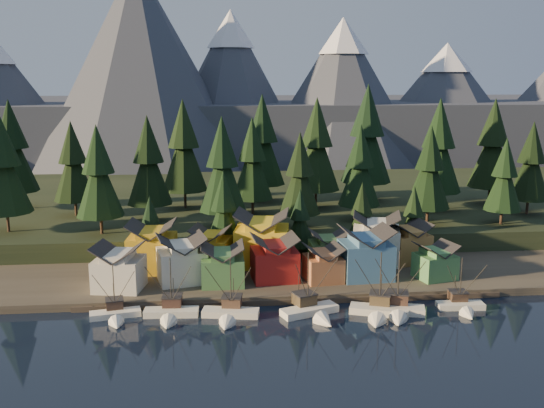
{
  "coord_description": "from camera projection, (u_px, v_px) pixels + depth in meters",
  "views": [
    {
      "loc": [
        -14.08,
        -90.49,
        41.14
      ],
      "look_at": [
        -2.3,
        30.0,
        15.94
      ],
      "focal_mm": 40.0,
      "sensor_mm": 36.0,
      "label": 1
    }
  ],
  "objects": [
    {
      "name": "tree_hill_9",
      "position": [
        360.0,
        168.0,
        149.66
      ],
      "size": [
        10.42,
        10.42,
        24.27
      ],
      "color": "#332319",
      "rests_on": "hillside"
    },
    {
      "name": "tree_hill_2",
      "position": [
        99.0,
        175.0,
        136.83
      ],
      "size": [
        10.81,
        10.81,
        25.18
      ],
      "color": "#332319",
      "rests_on": "hillside"
    },
    {
      "name": "boat_0",
      "position": [
        115.0,
        308.0,
        105.22
      ],
      "size": [
        9.34,
        9.86,
        10.35
      ],
      "rotation": [
        0.0,
        0.0,
        0.2
      ],
      "color": "white",
      "rests_on": "ground"
    },
    {
      "name": "tree_hill_7",
      "position": [
        300.0,
        177.0,
        141.45
      ],
      "size": [
        9.91,
        9.91,
        23.08
      ],
      "color": "#332319",
      "rests_on": "hillside"
    },
    {
      "name": "house_back_1",
      "position": [
        211.0,
        246.0,
        128.45
      ],
      "size": [
        9.57,
        9.64,
        8.84
      ],
      "rotation": [
        0.0,
        0.0,
        -0.25
      ],
      "color": "gold",
      "rests_on": "shore_strip"
    },
    {
      "name": "tree_hill_17",
      "position": [
        531.0,
        164.0,
        156.95
      ],
      "size": [
        10.47,
        10.47,
        24.4
      ],
      "color": "#332319",
      "rests_on": "hillside"
    },
    {
      "name": "house_front_0",
      "position": [
        119.0,
        266.0,
        115.28
      ],
      "size": [
        10.1,
        9.71,
        8.8
      ],
      "rotation": [
        0.0,
        0.0,
        -0.17
      ],
      "color": "beige",
      "rests_on": "shore_strip"
    },
    {
      "name": "boat_2",
      "position": [
        230.0,
        307.0,
        105.36
      ],
      "size": [
        10.58,
        11.2,
        11.61
      ],
      "rotation": [
        0.0,
        0.0,
        -0.18
      ],
      "color": "silver",
      "rests_on": "ground"
    },
    {
      "name": "boat_5",
      "position": [
        398.0,
        302.0,
        106.73
      ],
      "size": [
        10.28,
        10.94,
        12.64
      ],
      "rotation": [
        0.0,
        0.0,
        -0.27
      ],
      "color": "silver",
      "rests_on": "ground"
    },
    {
      "name": "tree_shore_4",
      "position": [
        413.0,
        217.0,
        137.75
      ],
      "size": [
        6.85,
        6.85,
        15.95
      ],
      "color": "#332319",
      "rests_on": "shore_strip"
    },
    {
      "name": "house_front_2",
      "position": [
        223.0,
        263.0,
        118.3
      ],
      "size": [
        8.24,
        8.31,
        8.04
      ],
      "rotation": [
        0.0,
        0.0,
        -0.0
      ],
      "color": "#437740",
      "rests_on": "shore_strip"
    },
    {
      "name": "house_front_3",
      "position": [
        275.0,
        257.0,
        120.76
      ],
      "size": [
        9.48,
        9.1,
        8.98
      ],
      "rotation": [
        0.0,
        0.0,
        0.08
      ],
      "color": "maroon",
      "rests_on": "shore_strip"
    },
    {
      "name": "tree_hill_0",
      "position": [
        3.0,
        167.0,
        138.35
      ],
      "size": [
        11.91,
        11.91,
        27.74
      ],
      "color": "#332319",
      "rests_on": "hillside"
    },
    {
      "name": "tree_shore_1",
      "position": [
        224.0,
        211.0,
        133.2
      ],
      "size": [
        8.59,
        8.59,
        20.01
      ],
      "color": "#332319",
      "rests_on": "shore_strip"
    },
    {
      "name": "boat_4",
      "position": [
        379.0,
        303.0,
        106.23
      ],
      "size": [
        11.08,
        11.62,
        12.47
      ],
      "rotation": [
        0.0,
        0.0,
        -0.34
      ],
      "color": "silver",
      "rests_on": "ground"
    },
    {
      "name": "tree_hill_4",
      "position": [
        184.0,
        149.0,
        164.33
      ],
      "size": [
        12.82,
        12.82,
        29.87
      ],
      "color": "#332319",
      "rests_on": "hillside"
    },
    {
      "name": "tree_hill_8",
      "position": [
        317.0,
        148.0,
        164.79
      ],
      "size": [
        13.0,
        13.0,
        30.28
      ],
      "color": "#332319",
      "rests_on": "hillside"
    },
    {
      "name": "house_back_4",
      "position": [
        376.0,
        237.0,
        132.24
      ],
      "size": [
        12.0,
        11.72,
        10.81
      ],
      "rotation": [
        0.0,
        0.0,
        -0.26
      ],
      "color": "silver",
      "rests_on": "shore_strip"
    },
    {
      "name": "tree_shore_2",
      "position": [
        300.0,
        220.0,
        135.3
      ],
      "size": [
        6.73,
        6.73,
        15.68
      ],
      "color": "#332319",
      "rests_on": "shore_strip"
    },
    {
      "name": "house_front_5",
      "position": [
        366.0,
        252.0,
        121.82
      ],
      "size": [
        10.4,
        9.56,
        10.37
      ],
      "rotation": [
        0.0,
        0.0,
        0.06
      ],
      "color": "teal",
      "rests_on": "shore_strip"
    },
    {
      "name": "tree_hill_5",
      "position": [
        222.0,
        168.0,
        141.27
      ],
      "size": [
        11.49,
        11.49,
        26.76
      ],
      "color": "#332319",
      "rests_on": "hillside"
    },
    {
      "name": "tree_hill_16",
      "position": [
        12.0,
        150.0,
        162.88
      ],
      "size": [
        12.8,
        12.8,
        29.81
      ],
      "color": "#332319",
      "rests_on": "hillside"
    },
    {
      "name": "dock",
      "position": [
        291.0,
        299.0,
        113.87
      ],
      "size": [
        80.0,
        4.0,
        1.0
      ],
      "primitive_type": "cube",
      "color": "#463C32",
      "rests_on": "ground"
    },
    {
      "name": "house_back_5",
      "position": [
        409.0,
        241.0,
        132.59
      ],
      "size": [
        9.34,
        9.42,
        8.88
      ],
      "rotation": [
        0.0,
        0.0,
        0.2
      ],
      "color": "#A3763A",
      "rests_on": "shore_strip"
    },
    {
      "name": "tree_hill_10",
      "position": [
        367.0,
        138.0,
        173.73
      ],
      "size": [
        14.47,
        14.47,
        33.72
      ],
      "color": "#332319",
      "rests_on": "hillside"
    },
    {
      "name": "tree_shore_0",
      "position": [
        151.0,
        226.0,
        132.26
      ],
      "size": [
        6.34,
        6.34,
        14.78
      ],
      "color": "#332319",
      "rests_on": "shore_strip"
    },
    {
      "name": "house_front_6",
      "position": [
        435.0,
        260.0,
        121.73
      ],
      "size": [
        8.68,
        8.4,
        7.21
      ],
      "rotation": [
        0.0,
        0.0,
        0.25
      ],
      "color": "#478448",
      "rests_on": "shore_strip"
    },
    {
      "name": "house_back_2",
      "position": [
        262.0,
        237.0,
        129.89
      ],
      "size": [
        12.73,
        11.98,
        11.83
      ],
      "rotation": [
        0.0,
        0.0,
        -0.17
      ],
      "color": "yellow",
      "rests_on": "shore_strip"
    },
    {
      "name": "hillside",
      "position": [
        260.0,
        206.0,
        184.98
      ],
      "size": [
        420.0,
        100.0,
        6.0
      ],
      "primitive_type": "cube",
      "color": "black",
      "rests_on": "ground"
    },
    {
      "name": "boat_1",
      "position": [
        170.0,
        306.0,
        105.62
      ],
      "size": [
        9.93,
        10.72,
        11.59
      ],
      "rotation": [
        0.0,
        0.0,
        -0.06
      ],
      "color": "silver",
      "rests_on": "ground"
    },
    {
      "name": "house_front_4",
      "position": [
        323.0,
        262.0,
        120.3
      ],
      "size": [
        7.82,
        8.31,
        7.14
      ],
      "rotation": [
        0.0,
        0.0,
        0.12
      ],
      "color": "#AC673D",
      "rests_on": "shore_strip"
    },
    {
      "name": "mountain_ridge",
      "position": [
        232.0,
        109.0,
        300.31
      ],
      "size": [
        560.0,
        190.0,
        90.0
      ],
      "color": "#4A5060",
      "rests_on": "ground"
    },
    {
      "name": "shore_strip",
      "position": [
        278.0,
        261.0,
        136.72
      ],
      "size": [
        400.0,
        50.0,
        1.5
      ],
      "primitive_type": "cube",
      "color": "#362F27",
      "rests_on": "ground"
    },
    {
      "name": "tree_hill_3",
      "position": [
        149.0,
        164.0,
        149.33
      ],
      "size": [
        11.36,
        11.36,
        26.45
      ],
      "color": "#332319",
      "rests_on": "hillside"
    },
    {
      "name": "tree_hill_12",
      "position": [
        438.0,
        149.0,
        162.0
      ],
      "size": [
        12.96,
        12.96,
        30.18
      ],
      "color": "#332319",
      "rests_on": "hillside"
    },
    {
      "name": "tree_shore_3",
      "position": [
        362.0,
        216.0,
        136.49
      ],
      "size": [
        7.27,
        7.27,
        16.94
      ],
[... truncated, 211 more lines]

